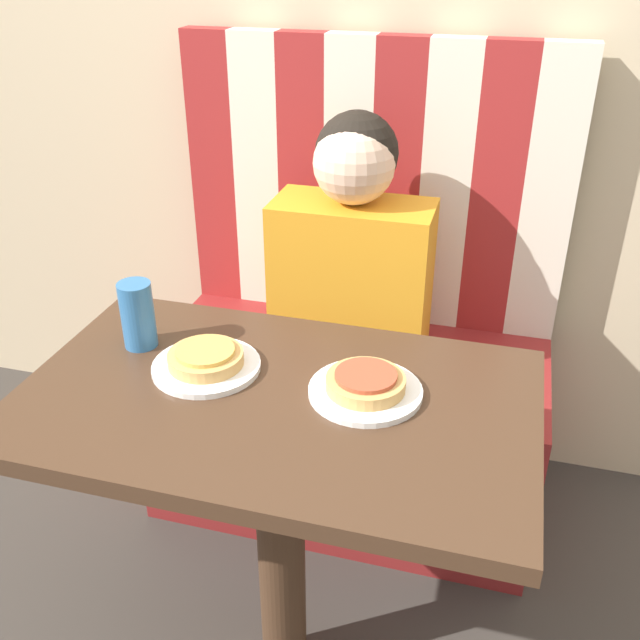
{
  "coord_description": "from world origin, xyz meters",
  "views": [
    {
      "loc": [
        0.37,
        -1.01,
        1.5
      ],
      "look_at": [
        0.0,
        0.3,
        0.75
      ],
      "focal_mm": 40.0,
      "sensor_mm": 36.0,
      "label": 1
    }
  ],
  "objects_px": {
    "plate_right": "(365,391)",
    "pizza_left": "(206,357)",
    "person": "(353,243)",
    "pizza_right": "(366,382)",
    "drinking_cup": "(138,315)",
    "plate_left": "(206,366)"
  },
  "relations": [
    {
      "from": "plate_right",
      "to": "pizza_left",
      "type": "relative_size",
      "value": 1.44
    },
    {
      "from": "person",
      "to": "drinking_cup",
      "type": "bearing_deg",
      "value": -122.16
    },
    {
      "from": "plate_right",
      "to": "drinking_cup",
      "type": "bearing_deg",
      "value": 174.18
    },
    {
      "from": "plate_left",
      "to": "drinking_cup",
      "type": "distance_m",
      "value": 0.18
    },
    {
      "from": "pizza_left",
      "to": "pizza_right",
      "type": "distance_m",
      "value": 0.31
    },
    {
      "from": "plate_left",
      "to": "plate_right",
      "type": "relative_size",
      "value": 1.0
    },
    {
      "from": "person",
      "to": "plate_right",
      "type": "height_order",
      "value": "person"
    },
    {
      "from": "plate_right",
      "to": "drinking_cup",
      "type": "distance_m",
      "value": 0.49
    },
    {
      "from": "pizza_right",
      "to": "drinking_cup",
      "type": "bearing_deg",
      "value": 174.18
    },
    {
      "from": "pizza_left",
      "to": "pizza_right",
      "type": "bearing_deg",
      "value": 0.0
    },
    {
      "from": "plate_left",
      "to": "drinking_cup",
      "type": "xyz_separation_m",
      "value": [
        -0.16,
        0.05,
        0.06
      ]
    },
    {
      "from": "person",
      "to": "pizza_right",
      "type": "height_order",
      "value": "person"
    },
    {
      "from": "plate_left",
      "to": "pizza_left",
      "type": "bearing_deg",
      "value": -90.0
    },
    {
      "from": "pizza_left",
      "to": "drinking_cup",
      "type": "bearing_deg",
      "value": 163.51
    },
    {
      "from": "person",
      "to": "plate_left",
      "type": "distance_m",
      "value": 0.58
    },
    {
      "from": "person",
      "to": "drinking_cup",
      "type": "xyz_separation_m",
      "value": [
        -0.32,
        -0.51,
        0.02
      ]
    },
    {
      "from": "person",
      "to": "drinking_cup",
      "type": "height_order",
      "value": "person"
    },
    {
      "from": "plate_right",
      "to": "pizza_left",
      "type": "bearing_deg",
      "value": -180.0
    },
    {
      "from": "plate_right",
      "to": "pizza_left",
      "type": "distance_m",
      "value": 0.31
    },
    {
      "from": "person",
      "to": "pizza_left",
      "type": "distance_m",
      "value": 0.58
    },
    {
      "from": "pizza_left",
      "to": "drinking_cup",
      "type": "xyz_separation_m",
      "value": [
        -0.16,
        0.05,
        0.04
      ]
    },
    {
      "from": "plate_left",
      "to": "pizza_right",
      "type": "xyz_separation_m",
      "value": [
        0.31,
        -0.0,
        0.02
      ]
    }
  ]
}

